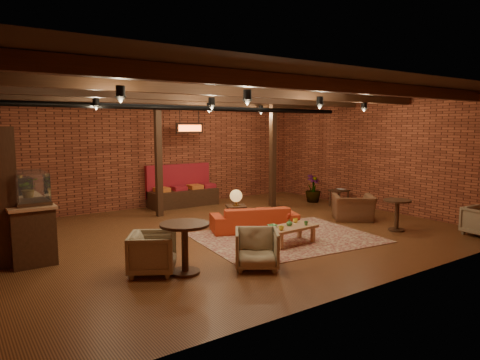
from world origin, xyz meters
TOP-DOWN VIEW (x-y plane):
  - floor at (0.00, 0.00)m, footprint 10.00×10.00m
  - ceiling at (0.00, 0.00)m, footprint 10.00×8.00m
  - wall_back at (0.00, 4.00)m, footprint 10.00×0.02m
  - wall_front at (0.00, -4.00)m, footprint 10.00×0.02m
  - wall_right at (5.00, 0.00)m, footprint 0.02×8.00m
  - ceiling_beams at (0.00, 0.00)m, footprint 9.80×6.40m
  - ceiling_pipe at (0.00, 1.60)m, footprint 9.60×0.12m
  - post_left at (-0.60, 2.60)m, footprint 0.16×0.16m
  - post_right at (2.80, 2.00)m, footprint 0.16×0.16m
  - service_counter at (-4.10, 1.00)m, footprint 0.80×2.50m
  - plant_counter at (-4.00, 1.20)m, footprint 0.35×0.39m
  - banquette at (0.60, 3.55)m, footprint 2.10×0.70m
  - service_sign at (0.60, 3.10)m, footprint 0.86×0.06m
  - ceiling_spotlights at (0.00, 0.00)m, footprint 6.40×4.40m
  - rug at (0.71, -1.07)m, footprint 3.95×3.19m
  - sofa at (0.52, -0.16)m, footprint 2.12×1.43m
  - coffee_table at (0.45, -1.49)m, footprint 1.12×0.61m
  - side_table_lamp at (0.32, 0.29)m, footprint 0.58×0.58m
  - round_table_left at (-2.13, -1.84)m, footprint 0.81×0.81m
  - armchair_a at (-2.56, -1.53)m, footprint 0.96×0.98m
  - armchair_b at (-1.01, -2.29)m, footprint 0.97×0.96m
  - armchair_right at (3.31, -0.68)m, footprint 1.19×1.13m
  - side_table_book at (4.40, 0.80)m, footprint 0.47×0.47m
  - round_table_right at (3.24, -2.02)m, footprint 0.62×0.62m
  - plant_tall at (4.31, 1.82)m, footprint 1.71×1.71m

SIDE VIEW (x-z plane):
  - floor at x=0.00m, z-range 0.00..0.00m
  - rug at x=0.71m, z-range 0.00..0.01m
  - sofa at x=0.52m, z-range 0.00..0.58m
  - coffee_table at x=0.45m, z-range 0.02..0.65m
  - armchair_b at x=-1.01m, z-range 0.00..0.74m
  - armchair_a at x=-2.56m, z-range 0.00..0.75m
  - armchair_right at x=3.31m, z-range 0.00..0.87m
  - side_table_book at x=4.40m, z-range 0.21..0.75m
  - round_table_right at x=3.24m, z-range 0.12..0.85m
  - banquette at x=0.60m, z-range 0.00..1.00m
  - round_table_left at x=-2.13m, z-range 0.15..0.99m
  - side_table_lamp at x=0.32m, z-range 0.24..1.17m
  - service_counter at x=-4.10m, z-range 0.00..1.60m
  - plant_counter at x=-4.00m, z-range 1.07..1.37m
  - plant_tall at x=4.31m, z-range 0.00..2.62m
  - wall_back at x=0.00m, z-range 0.00..3.20m
  - wall_front at x=0.00m, z-range 0.00..3.20m
  - wall_right at x=5.00m, z-range 0.00..3.20m
  - post_left at x=-0.60m, z-range 0.00..3.20m
  - post_right at x=2.80m, z-range 0.00..3.20m
  - service_sign at x=0.60m, z-range 2.20..2.50m
  - ceiling_pipe at x=0.00m, z-range 2.79..2.91m
  - ceiling_spotlights at x=0.00m, z-range 2.72..3.00m
  - ceiling_beams at x=0.00m, z-range 2.97..3.19m
  - ceiling at x=0.00m, z-range 3.19..3.21m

